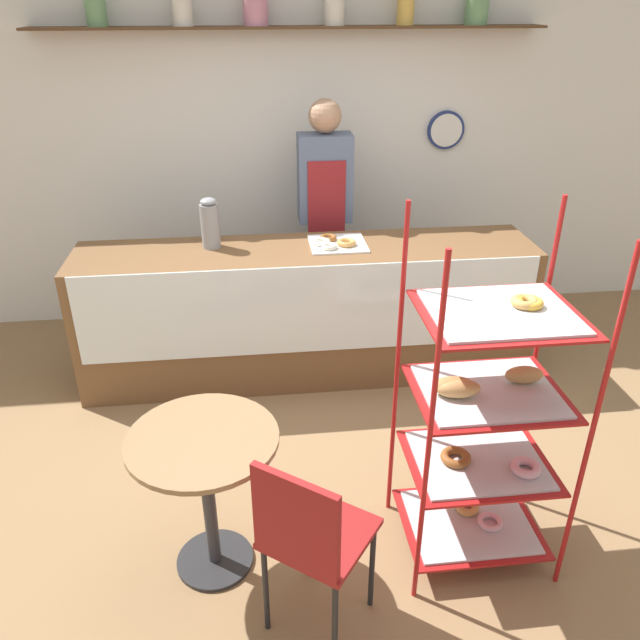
# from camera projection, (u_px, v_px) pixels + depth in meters

# --- Properties ---
(ground_plane) EXTENTS (14.00, 14.00, 0.00)m
(ground_plane) POSITION_uv_depth(u_px,v_px,m) (328.00, 479.00, 3.46)
(ground_plane) COLOR olive
(back_wall) EXTENTS (10.00, 0.30, 2.70)m
(back_wall) POSITION_uv_depth(u_px,v_px,m) (293.00, 145.00, 4.76)
(back_wall) COLOR white
(back_wall) RESTS_ON ground_plane
(display_counter) EXTENTS (3.02, 0.62, 0.93)m
(display_counter) POSITION_uv_depth(u_px,v_px,m) (307.00, 312.00, 4.26)
(display_counter) COLOR brown
(display_counter) RESTS_ON ground_plane
(pastry_rack) EXTENTS (0.69, 0.57, 1.65)m
(pastry_rack) POSITION_uv_depth(u_px,v_px,m) (483.00, 422.00, 2.73)
(pastry_rack) COLOR #A51919
(pastry_rack) RESTS_ON ground_plane
(person_worker) EXTENTS (0.38, 0.24, 1.77)m
(person_worker) POSITION_uv_depth(u_px,v_px,m) (325.00, 211.00, 4.55)
(person_worker) COLOR #282833
(person_worker) RESTS_ON ground_plane
(cafe_table) EXTENTS (0.65, 0.65, 0.73)m
(cafe_table) POSITION_uv_depth(u_px,v_px,m) (206.00, 471.00, 2.70)
(cafe_table) COLOR #262628
(cafe_table) RESTS_ON ground_plane
(cafe_chair) EXTENTS (0.53, 0.53, 0.90)m
(cafe_chair) POSITION_uv_depth(u_px,v_px,m) (309.00, 534.00, 2.38)
(cafe_chair) COLOR black
(cafe_chair) RESTS_ON ground_plane
(coffee_carafe) EXTENTS (0.12, 0.12, 0.33)m
(coffee_carafe) POSITION_uv_depth(u_px,v_px,m) (210.00, 223.00, 4.00)
(coffee_carafe) COLOR gray
(coffee_carafe) RESTS_ON display_counter
(donut_tray_counter) EXTENTS (0.37, 0.36, 0.05)m
(donut_tray_counter) POSITION_uv_depth(u_px,v_px,m) (335.00, 243.00, 4.09)
(donut_tray_counter) COLOR white
(donut_tray_counter) RESTS_ON display_counter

